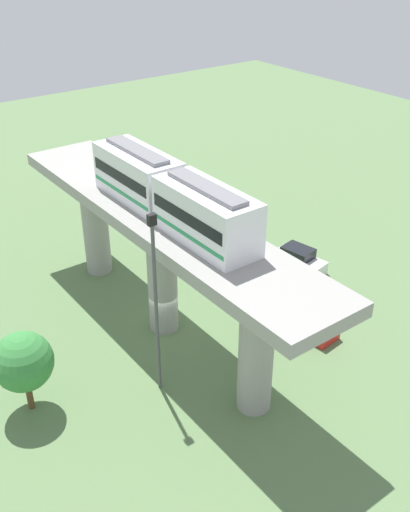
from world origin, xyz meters
name	(u,v)px	position (x,y,z in m)	size (l,w,h in m)	color
ground_plane	(164,326)	(0.00, 0.00, 0.00)	(120.00, 120.00, 0.00)	#5B7A4C
viaduct	(161,243)	(0.00, 0.00, 6.36)	(5.20, 28.00, 8.54)	#999691
train	(170,194)	(0.00, -1.19, 10.08)	(2.64, 13.55, 3.24)	white
parked_car_silver	(213,240)	(9.17, 6.73, 0.74)	(2.20, 4.35, 1.76)	#B2B5BA
parked_car_red	(306,321)	(7.30, -5.86, 0.74)	(2.23, 4.37, 1.76)	red
parked_car_white	(298,260)	(12.46, 0.13, 0.74)	(2.56, 4.46, 1.76)	white
tree_near_viaduct	(23,362)	(-10.06, -1.87, 3.25)	(3.28, 3.28, 4.91)	brown
signal_post	(156,300)	(-3.40, -4.74, 6.10)	(0.44, 0.28, 11.14)	#4C4C51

